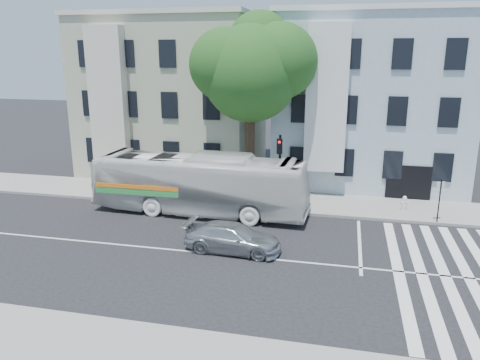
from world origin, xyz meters
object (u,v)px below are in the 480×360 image
(sedan, at_px, (233,238))
(fire_hydrant, at_px, (404,203))
(traffic_signal, at_px, (280,161))
(bus, at_px, (200,184))

(sedan, xyz_separation_m, fire_hydrant, (8.14, 7.31, -0.08))
(traffic_signal, height_order, fire_hydrant, traffic_signal)
(fire_hydrant, bearing_deg, bus, -166.75)
(fire_hydrant, bearing_deg, traffic_signal, -174.07)
(bus, height_order, sedan, bus)
(traffic_signal, bearing_deg, bus, -176.30)
(bus, xyz_separation_m, traffic_signal, (4.15, 1.90, 1.06))
(bus, height_order, traffic_signal, traffic_signal)
(sedan, height_order, traffic_signal, traffic_signal)
(fire_hydrant, bearing_deg, sedan, -138.09)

